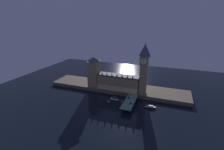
# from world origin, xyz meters

# --- Properties ---
(ground_plane) EXTENTS (400.00, 400.00, 0.00)m
(ground_plane) POSITION_xyz_m (0.00, 0.00, 0.00)
(ground_plane) COLOR black
(embankment) EXTENTS (220.00, 42.00, 5.38)m
(embankment) POSITION_xyz_m (0.00, 39.00, 2.69)
(embankment) COLOR brown
(embankment) RESTS_ON ground_plane
(parliament_hall) EXTENTS (62.87, 16.94, 27.37)m
(parliament_hall) POSITION_xyz_m (5.03, 28.77, 16.80)
(parliament_hall) COLOR #9E845B
(parliament_hall) RESTS_ON embankment
(clock_tower) EXTENTS (11.92, 12.03, 73.43)m
(clock_tower) POSITION_xyz_m (42.66, 26.34, 44.32)
(clock_tower) COLOR #9E845B
(clock_tower) RESTS_ON embankment
(victoria_tower) EXTENTS (16.60, 16.60, 53.04)m
(victoria_tower) POSITION_xyz_m (-35.89, 29.64, 29.02)
(victoria_tower) COLOR #9E845B
(victoria_tower) RESTS_ON embankment
(bridge) EXTENTS (13.49, 46.00, 6.80)m
(bridge) POSITION_xyz_m (31.77, -5.00, 4.72)
(bridge) COLOR slate
(bridge) RESTS_ON ground_plane
(car_northbound_lead) EXTENTS (1.90, 4.25, 1.41)m
(car_northbound_lead) POSITION_xyz_m (28.80, 1.85, 7.46)
(car_northbound_lead) COLOR navy
(car_northbound_lead) RESTS_ON bridge
(car_southbound_lead) EXTENTS (1.98, 3.96, 1.39)m
(car_southbound_lead) POSITION_xyz_m (34.74, -12.87, 7.44)
(car_southbound_lead) COLOR navy
(car_southbound_lead) RESTS_ON bridge
(pedestrian_mid_walk) EXTENTS (0.38, 0.38, 1.83)m
(pedestrian_mid_walk) POSITION_xyz_m (37.70, -0.72, 7.77)
(pedestrian_mid_walk) COLOR black
(pedestrian_mid_walk) RESTS_ON bridge
(pedestrian_far_rail) EXTENTS (0.38, 0.38, 1.61)m
(pedestrian_far_rail) POSITION_xyz_m (25.83, 8.25, 7.64)
(pedestrian_far_rail) COLOR black
(pedestrian_far_rail) RESTS_ON bridge
(street_lamp_near) EXTENTS (1.34, 0.60, 6.31)m
(street_lamp_near) POSITION_xyz_m (25.43, -19.72, 10.75)
(street_lamp_near) COLOR #2D3333
(street_lamp_near) RESTS_ON bridge
(street_lamp_far) EXTENTS (1.34, 0.60, 7.15)m
(street_lamp_far) POSITION_xyz_m (25.43, 9.72, 11.26)
(street_lamp_far) COLOR #2D3333
(street_lamp_far) RESTS_ON bridge
(boat_upstream) EXTENTS (13.84, 5.34, 4.68)m
(boat_upstream) POSITION_xyz_m (8.37, 1.99, 1.71)
(boat_upstream) COLOR white
(boat_upstream) RESTS_ON ground_plane
(boat_downstream) EXTENTS (15.83, 7.07, 3.51)m
(boat_downstream) POSITION_xyz_m (58.27, -2.57, 1.28)
(boat_downstream) COLOR #28282D
(boat_downstream) RESTS_ON ground_plane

